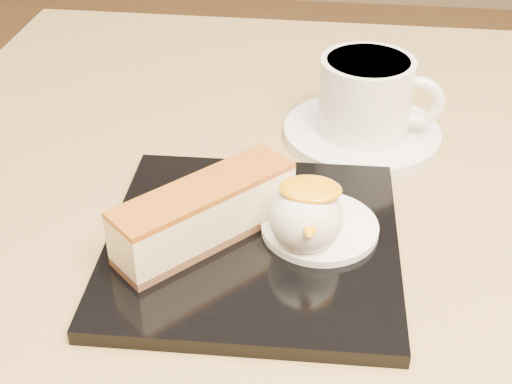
# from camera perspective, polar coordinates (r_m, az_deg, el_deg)

# --- Properties ---
(table) EXTENTS (0.80, 0.80, 0.72)m
(table) POSITION_cam_1_polar(r_m,az_deg,el_deg) (0.71, 4.53, -10.61)
(table) COLOR black
(table) RESTS_ON ground
(dessert_plate) EXTENTS (0.23, 0.23, 0.01)m
(dessert_plate) POSITION_cam_1_polar(r_m,az_deg,el_deg) (0.55, -0.26, -4.12)
(dessert_plate) COLOR black
(dessert_plate) RESTS_ON table
(cheesecake) EXTENTS (0.13, 0.13, 0.05)m
(cheesecake) POSITION_cam_1_polar(r_m,az_deg,el_deg) (0.53, -4.11, -1.66)
(cheesecake) COLOR brown
(cheesecake) RESTS_ON dessert_plate
(cream_smear) EXTENTS (0.09, 0.09, 0.01)m
(cream_smear) POSITION_cam_1_polar(r_m,az_deg,el_deg) (0.55, 5.12, -2.81)
(cream_smear) COLOR white
(cream_smear) RESTS_ON dessert_plate
(ice_cream_scoop) EXTENTS (0.05, 0.05, 0.05)m
(ice_cream_scoop) POSITION_cam_1_polar(r_m,az_deg,el_deg) (0.52, 4.04, -1.99)
(ice_cream_scoop) COLOR white
(ice_cream_scoop) RESTS_ON cream_smear
(mango_sauce) EXTENTS (0.05, 0.03, 0.01)m
(mango_sauce) POSITION_cam_1_polar(r_m,az_deg,el_deg) (0.51, 4.38, 0.22)
(mango_sauce) COLOR orange
(mango_sauce) RESTS_ON ice_cream_scoop
(mint_sprig) EXTENTS (0.03, 0.02, 0.00)m
(mint_sprig) POSITION_cam_1_polar(r_m,az_deg,el_deg) (0.57, 2.31, -0.80)
(mint_sprig) COLOR #287D2C
(mint_sprig) RESTS_ON cream_smear
(saucer) EXTENTS (0.15, 0.15, 0.01)m
(saucer) POSITION_cam_1_polar(r_m,az_deg,el_deg) (0.70, 8.45, 4.71)
(saucer) COLOR white
(saucer) RESTS_ON table
(coffee_cup) EXTENTS (0.12, 0.09, 0.07)m
(coffee_cup) POSITION_cam_1_polar(r_m,az_deg,el_deg) (0.68, 8.94, 7.75)
(coffee_cup) COLOR white
(coffee_cup) RESTS_ON saucer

